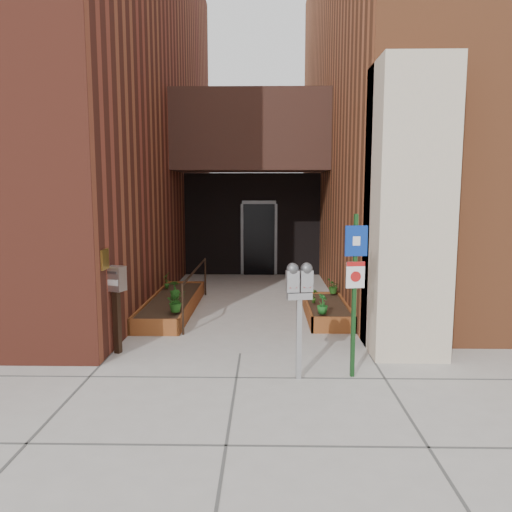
{
  "coord_description": "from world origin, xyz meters",
  "views": [
    {
      "loc": [
        0.39,
        -7.45,
        2.53
      ],
      "look_at": [
        0.21,
        1.8,
        1.29
      ],
      "focal_mm": 35.0,
      "sensor_mm": 36.0,
      "label": 1
    }
  ],
  "objects": [
    {
      "name": "shrub_right_a",
      "position": [
        1.42,
        1.35,
        0.48
      ],
      "size": [
        0.27,
        0.27,
        0.36
      ],
      "primitive_type": "imported",
      "rotation": [
        0.0,
        0.0,
        1.08
      ],
      "color": "#1B5F1F",
      "rests_on": "planter_right"
    },
    {
      "name": "shrub_left_d",
      "position": [
        -1.85,
        3.61,
        0.49
      ],
      "size": [
        0.22,
        0.22,
        0.37
      ],
      "primitive_type": "imported",
      "rotation": [
        0.0,
        0.0,
        4.84
      ],
      "color": "#265E1B",
      "rests_on": "planter_left"
    },
    {
      "name": "architecture",
      "position": [
        -0.18,
        6.89,
        4.98
      ],
      "size": [
        20.0,
        14.6,
        10.0
      ],
      "color": "maroon",
      "rests_on": "ground"
    },
    {
      "name": "shrub_left_b",
      "position": [
        -1.29,
        1.62,
        0.49
      ],
      "size": [
        0.28,
        0.28,
        0.37
      ],
      "primitive_type": "imported",
      "rotation": [
        0.0,
        0.0,
        2.19
      ],
      "color": "#205718",
      "rests_on": "planter_left"
    },
    {
      "name": "shrub_left_c",
      "position": [
        -1.48,
        2.61,
        0.48
      ],
      "size": [
        0.24,
        0.24,
        0.36
      ],
      "primitive_type": "imported",
      "rotation": [
        0.0,
        0.0,
        3.34
      ],
      "color": "#205217",
      "rests_on": "planter_left"
    },
    {
      "name": "handrail",
      "position": [
        -1.05,
        2.65,
        0.75
      ],
      "size": [
        0.04,
        3.34,
        0.9
      ],
      "color": "black",
      "rests_on": "ground"
    },
    {
      "name": "payment_dropbox",
      "position": [
        -1.9,
        0.01,
        0.98
      ],
      "size": [
        0.32,
        0.28,
        1.36
      ],
      "color": "black",
      "rests_on": "ground"
    },
    {
      "name": "ground",
      "position": [
        0.0,
        0.0,
        0.0
      ],
      "size": [
        80.0,
        80.0,
        0.0
      ],
      "primitive_type": "plane",
      "color": "#9E9991",
      "rests_on": "ground"
    },
    {
      "name": "planter_left",
      "position": [
        -1.55,
        2.7,
        0.13
      ],
      "size": [
        0.9,
        3.6,
        0.3
      ],
      "color": "brown",
      "rests_on": "ground"
    },
    {
      "name": "planter_right",
      "position": [
        1.6,
        2.2,
        0.13
      ],
      "size": [
        0.8,
        2.2,
        0.3
      ],
      "color": "brown",
      "rests_on": "ground"
    },
    {
      "name": "parking_meter",
      "position": [
        0.84,
        -1.0,
        1.22
      ],
      "size": [
        0.36,
        0.19,
        1.58
      ],
      "color": "#A2A2A4",
      "rests_on": "ground"
    },
    {
      "name": "sign_post",
      "position": [
        1.57,
        -0.92,
        1.36
      ],
      "size": [
        0.3,
        0.09,
        2.21
      ],
      "color": "#163D18",
      "rests_on": "ground"
    },
    {
      "name": "shrub_right_c",
      "position": [
        1.85,
        3.1,
        0.46
      ],
      "size": [
        0.38,
        0.38,
        0.32
      ],
      "primitive_type": "imported",
      "rotation": [
        0.0,
        0.0,
        4.29
      ],
      "color": "#225518",
      "rests_on": "planter_right"
    },
    {
      "name": "shrub_right_b",
      "position": [
        1.35,
        2.21,
        0.45
      ],
      "size": [
        0.23,
        0.23,
        0.3
      ],
      "primitive_type": "imported",
      "rotation": [
        0.0,
        0.0,
        2.42
      ],
      "color": "#2C5E1B",
      "rests_on": "planter_right"
    },
    {
      "name": "shrub_left_a",
      "position": [
        -1.25,
        1.44,
        0.49
      ],
      "size": [
        0.49,
        0.49,
        0.39
      ],
      "primitive_type": "imported",
      "rotation": [
        0.0,
        0.0,
        0.86
      ],
      "color": "#225E1A",
      "rests_on": "planter_left"
    }
  ]
}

